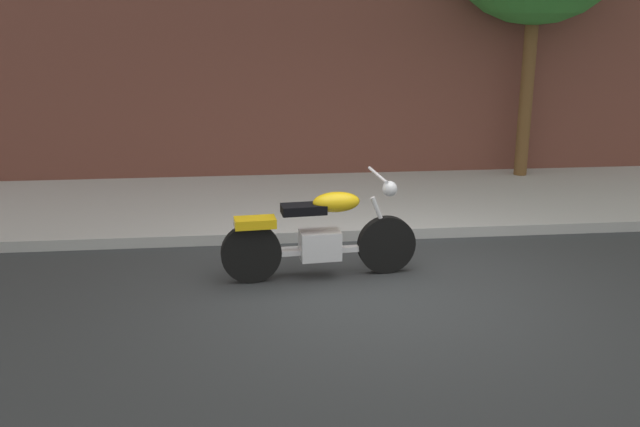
# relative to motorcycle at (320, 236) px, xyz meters

# --- Properties ---
(ground_plane) EXTENTS (60.00, 60.00, 0.00)m
(ground_plane) POSITION_rel_motorcycle_xyz_m (0.55, -0.39, -0.48)
(ground_plane) COLOR #303335
(sidewalk) EXTENTS (20.70, 3.18, 0.14)m
(sidewalk) POSITION_rel_motorcycle_xyz_m (0.55, 2.77, -0.41)
(sidewalk) COLOR #AFAFAF
(sidewalk) RESTS_ON ground
(motorcycle) EXTENTS (2.17, 0.70, 1.15)m
(motorcycle) POSITION_rel_motorcycle_xyz_m (0.00, 0.00, 0.00)
(motorcycle) COLOR black
(motorcycle) RESTS_ON ground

